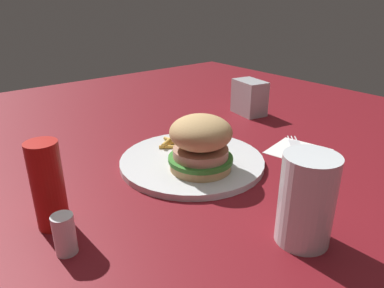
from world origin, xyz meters
TOP-DOWN VIEW (x-y plane):
  - ground_plane at (0.00, 0.00)m, footprint 1.60×1.60m
  - plate at (0.01, -0.02)m, footprint 0.28×0.28m
  - sandwich at (0.00, -0.07)m, footprint 0.12×0.12m
  - fries_pile at (0.03, 0.05)m, footprint 0.08×0.11m
  - napkin at (0.23, -0.12)m, footprint 0.13×0.13m
  - fork at (0.23, -0.12)m, footprint 0.13×0.14m
  - drink_glass at (-0.02, -0.30)m, footprint 0.07×0.07m
  - napkin_dispenser at (0.33, 0.12)m, footprint 0.08×0.10m
  - ketchup_bottle at (-0.26, -0.05)m, footprint 0.04×0.04m
  - salt_shaker at (-0.27, -0.12)m, footprint 0.03×0.03m

SIDE VIEW (x-z plane):
  - ground_plane at x=0.00m, z-range 0.00..0.00m
  - napkin at x=0.23m, z-range 0.00..0.00m
  - fork at x=0.23m, z-range 0.00..0.01m
  - plate at x=0.01m, z-range 0.00..0.01m
  - fries_pile at x=0.03m, z-range 0.01..0.02m
  - salt_shaker at x=-0.27m, z-range 0.00..0.06m
  - napkin_dispenser at x=0.33m, z-range 0.00..0.09m
  - drink_glass at x=-0.02m, z-range -0.01..0.12m
  - sandwich at x=0.00m, z-range 0.01..0.11m
  - ketchup_bottle at x=-0.26m, z-range 0.00..0.13m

